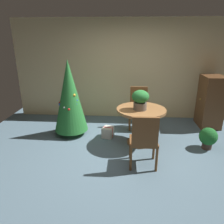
# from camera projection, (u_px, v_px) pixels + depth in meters

# --- Properties ---
(ground_plane) EXTENTS (6.60, 6.60, 0.00)m
(ground_plane) POSITION_uv_depth(u_px,v_px,m) (126.00, 156.00, 4.01)
(ground_plane) COLOR slate
(back_wall_panel) EXTENTS (6.00, 0.10, 2.60)m
(back_wall_panel) POSITION_uv_depth(u_px,v_px,m) (127.00, 70.00, 5.65)
(back_wall_panel) COLOR beige
(back_wall_panel) RESTS_ON ground_plane
(round_dining_table) EXTENTS (0.99, 0.99, 0.77)m
(round_dining_table) POSITION_uv_depth(u_px,v_px,m) (141.00, 120.00, 4.35)
(round_dining_table) COLOR #9E6B3D
(round_dining_table) RESTS_ON ground_plane
(flower_vase) EXTENTS (0.34, 0.34, 0.39)m
(flower_vase) POSITION_uv_depth(u_px,v_px,m) (140.00, 99.00, 4.15)
(flower_vase) COLOR #665B51
(flower_vase) RESTS_ON round_dining_table
(wooden_chair_near) EXTENTS (0.47, 0.43, 0.96)m
(wooden_chair_near) POSITION_uv_depth(u_px,v_px,m) (144.00, 139.00, 3.51)
(wooden_chair_near) COLOR brown
(wooden_chair_near) RESTS_ON ground_plane
(wooden_chair_far) EXTENTS (0.46, 0.41, 1.00)m
(wooden_chair_far) POSITION_uv_depth(u_px,v_px,m) (139.00, 105.00, 5.15)
(wooden_chair_far) COLOR brown
(wooden_chair_far) RESTS_ON ground_plane
(holiday_tree) EXTENTS (0.75, 0.75, 1.70)m
(holiday_tree) POSITION_uv_depth(u_px,v_px,m) (70.00, 96.00, 4.66)
(holiday_tree) COLOR brown
(holiday_tree) RESTS_ON ground_plane
(gift_box_cream) EXTENTS (0.28, 0.30, 0.24)m
(gift_box_cream) POSITION_uv_depth(u_px,v_px,m) (108.00, 132.00, 4.76)
(gift_box_cream) COLOR silver
(gift_box_cream) RESTS_ON ground_plane
(wooden_cabinet) EXTENTS (0.51, 0.64, 1.26)m
(wooden_cabinet) POSITION_uv_depth(u_px,v_px,m) (210.00, 102.00, 5.21)
(wooden_cabinet) COLOR brown
(wooden_cabinet) RESTS_ON ground_plane
(potted_plant) EXTENTS (0.35, 0.35, 0.44)m
(potted_plant) POSITION_uv_depth(u_px,v_px,m) (208.00, 137.00, 4.22)
(potted_plant) COLOR #4C382D
(potted_plant) RESTS_ON ground_plane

